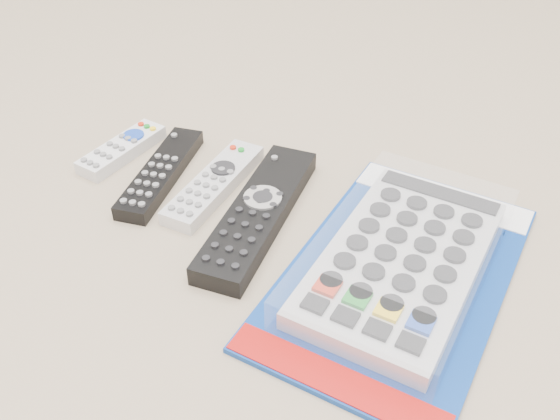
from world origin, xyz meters
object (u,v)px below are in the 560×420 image
at_px(jumbo_remote_packaged, 402,259).
at_px(remote_silver_dvd, 214,184).
at_px(remote_large_black, 258,213).
at_px(remote_slim_black, 161,173).
at_px(remote_small_grey, 122,149).

bearing_deg(jumbo_remote_packaged, remote_silver_dvd, 174.06).
bearing_deg(remote_large_black, remote_slim_black, 167.03).
relative_size(remote_small_grey, remote_silver_dvd, 0.76).
xyz_separation_m(remote_silver_dvd, jumbo_remote_packaged, (0.27, -0.06, 0.01)).
xyz_separation_m(remote_slim_black, jumbo_remote_packaged, (0.34, -0.06, 0.01)).
bearing_deg(remote_silver_dvd, remote_slim_black, -171.27).
height_order(remote_small_grey, remote_slim_black, remote_slim_black).
height_order(remote_small_grey, jumbo_remote_packaged, jumbo_remote_packaged).
bearing_deg(remote_silver_dvd, remote_small_grey, 175.82).
xyz_separation_m(remote_small_grey, remote_silver_dvd, (0.16, -0.02, 0.00)).
relative_size(remote_slim_black, remote_silver_dvd, 1.05).
distance_m(remote_slim_black, remote_silver_dvd, 0.08).
height_order(remote_slim_black, remote_silver_dvd, same).
xyz_separation_m(remote_small_grey, jumbo_remote_packaged, (0.42, -0.09, 0.01)).
xyz_separation_m(remote_small_grey, remote_slim_black, (0.08, -0.03, 0.00)).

